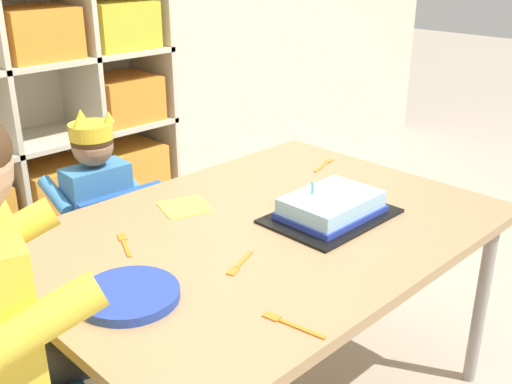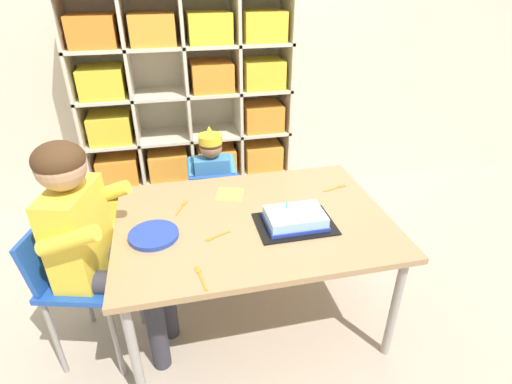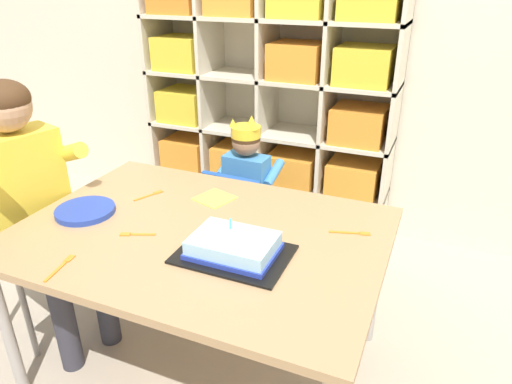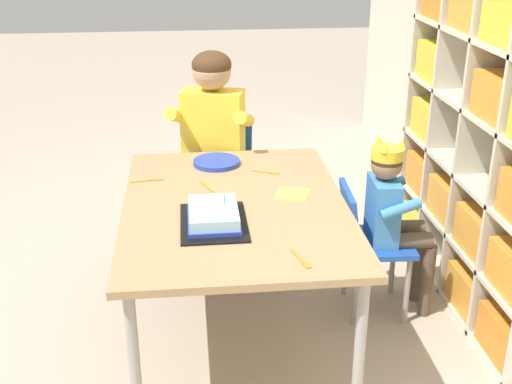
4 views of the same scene
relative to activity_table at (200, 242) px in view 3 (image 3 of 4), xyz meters
name	(u,v)px [view 3 (image 3 of 4)]	position (x,y,z in m)	size (l,w,h in m)	color
ground	(208,362)	(0.00, 0.00, -0.56)	(16.00, 16.00, 0.00)	tan
storage_cubby_shelf	(270,108)	(-0.19, 1.15, 0.18)	(1.40, 0.33, 1.52)	beige
activity_table	(200,242)	(0.00, 0.00, 0.00)	(1.26, 0.90, 0.61)	#A37F56
classroom_chair_blue	(241,214)	(-0.12, 0.60, -0.20)	(0.33, 0.32, 0.60)	#1E4CA8
child_with_crown	(250,178)	(-0.11, 0.70, -0.06)	(0.30, 0.31, 0.82)	#3D7FBC
classroom_chair_adult_side	(27,229)	(-0.80, -0.04, -0.10)	(0.43, 0.44, 0.71)	#1E4CA8
adult_helper_seated	(31,189)	(-0.69, -0.07, 0.11)	(0.47, 0.46, 1.08)	yellow
birthday_cake_on_tray	(234,248)	(0.17, -0.09, 0.07)	(0.35, 0.25, 0.10)	black
paper_plate_stack	(85,211)	(-0.45, -0.05, 0.06)	(0.22, 0.22, 0.02)	#233DA3
paper_napkin_square	(215,198)	(-0.07, 0.24, 0.05)	(0.13, 0.13, 0.00)	#F4DB4C
fork_near_child_seat	(61,266)	(-0.28, -0.35, 0.05)	(0.04, 0.14, 0.00)	orange
fork_near_cake_tray	(352,233)	(0.49, 0.19, 0.05)	(0.14, 0.05, 0.00)	orange
fork_at_table_front_edge	(135,234)	(-0.19, -0.11, 0.05)	(0.12, 0.06, 0.00)	orange
fork_beside_plate_stack	(151,195)	(-0.32, 0.17, 0.05)	(0.07, 0.12, 0.00)	orange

